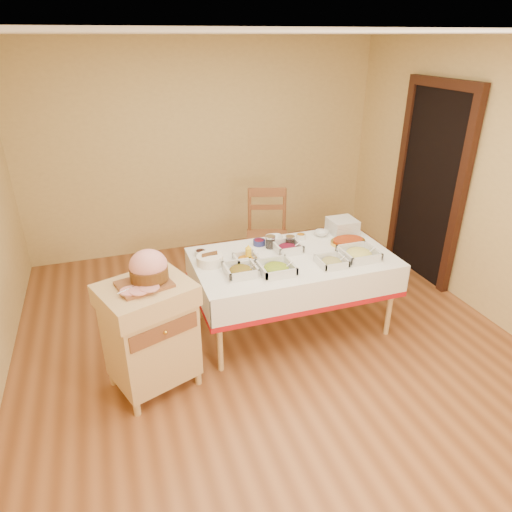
# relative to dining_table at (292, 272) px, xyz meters

# --- Properties ---
(room_shell) EXTENTS (5.00, 5.00, 5.00)m
(room_shell) POSITION_rel_dining_table_xyz_m (-0.30, -0.30, 0.70)
(room_shell) COLOR brown
(room_shell) RESTS_ON ground
(doorway) EXTENTS (0.09, 1.10, 2.20)m
(doorway) POSITION_rel_dining_table_xyz_m (1.90, 0.60, 0.51)
(doorway) COLOR black
(doorway) RESTS_ON ground
(dining_table) EXTENTS (1.82, 1.02, 0.76)m
(dining_table) POSITION_rel_dining_table_xyz_m (0.00, 0.00, 0.00)
(dining_table) COLOR #DDB77A
(dining_table) RESTS_ON ground
(butcher_cart) EXTENTS (0.80, 0.74, 0.93)m
(butcher_cart) POSITION_rel_dining_table_xyz_m (-1.37, -0.41, -0.07)
(butcher_cart) COLOR #DDB77A
(butcher_cart) RESTS_ON ground
(dining_chair) EXTENTS (0.58, 0.57, 1.04)m
(dining_chair) POSITION_rel_dining_table_xyz_m (0.13, 1.04, -0.06)
(dining_chair) COLOR brown
(dining_chair) RESTS_ON ground
(ham_on_board) EXTENTS (0.40, 0.38, 0.26)m
(ham_on_board) POSITION_rel_dining_table_xyz_m (-1.33, -0.38, 0.44)
(ham_on_board) COLOR brown
(ham_on_board) RESTS_ON butcher_cart
(serving_dish_a) EXTENTS (0.27, 0.26, 0.12)m
(serving_dish_a) POSITION_rel_dining_table_xyz_m (-0.55, -0.17, 0.20)
(serving_dish_a) COLOR silver
(serving_dish_a) RESTS_ON dining_table
(serving_dish_b) EXTENTS (0.29, 0.29, 0.12)m
(serving_dish_b) POSITION_rel_dining_table_xyz_m (-0.26, -0.23, 0.20)
(serving_dish_b) COLOR silver
(serving_dish_b) RESTS_ON dining_table
(serving_dish_c) EXTENTS (0.24, 0.24, 0.10)m
(serving_dish_c) POSITION_rel_dining_table_xyz_m (0.26, -0.27, 0.19)
(serving_dish_c) COLOR silver
(serving_dish_c) RESTS_ON dining_table
(serving_dish_d) EXTENTS (0.31, 0.31, 0.12)m
(serving_dish_d) POSITION_rel_dining_table_xyz_m (0.56, -0.21, 0.20)
(serving_dish_d) COLOR silver
(serving_dish_d) RESTS_ON dining_table
(serving_dish_e) EXTENTS (0.21, 0.20, 0.10)m
(serving_dish_e) POSITION_rel_dining_table_xyz_m (-0.44, 0.03, 0.19)
(serving_dish_e) COLOR silver
(serving_dish_e) RESTS_ON dining_table
(serving_dish_f) EXTENTS (0.25, 0.24, 0.12)m
(serving_dish_f) POSITION_rel_dining_table_xyz_m (-0.00, 0.13, 0.20)
(serving_dish_f) COLOR silver
(serving_dish_f) RESTS_ON dining_table
(small_bowl_left) EXTENTS (0.11, 0.11, 0.05)m
(small_bowl_left) POSITION_rel_dining_table_xyz_m (-0.80, 0.30, 0.19)
(small_bowl_left) COLOR silver
(small_bowl_left) RESTS_ON dining_table
(small_bowl_mid) EXTENTS (0.12, 0.12, 0.05)m
(small_bowl_mid) POSITION_rel_dining_table_xyz_m (-0.21, 0.35, 0.19)
(small_bowl_mid) COLOR navy
(small_bowl_mid) RESTS_ON dining_table
(small_bowl_right) EXTENTS (0.10, 0.10, 0.05)m
(small_bowl_right) POSITION_rel_dining_table_xyz_m (0.23, 0.35, 0.19)
(small_bowl_right) COLOR silver
(small_bowl_right) RESTS_ON dining_table
(bowl_white_imported) EXTENTS (0.18, 0.18, 0.04)m
(bowl_white_imported) POSITION_rel_dining_table_xyz_m (-0.03, 0.40, 0.18)
(bowl_white_imported) COLOR silver
(bowl_white_imported) RESTS_ON dining_table
(bowl_small_imported) EXTENTS (0.17, 0.17, 0.05)m
(bowl_small_imported) POSITION_rel_dining_table_xyz_m (0.46, 0.36, 0.18)
(bowl_small_imported) COLOR silver
(bowl_small_imported) RESTS_ON dining_table
(preserve_jar_left) EXTENTS (0.10, 0.10, 0.12)m
(preserve_jar_left) POSITION_rel_dining_table_xyz_m (-0.13, 0.25, 0.22)
(preserve_jar_left) COLOR silver
(preserve_jar_left) RESTS_ON dining_table
(preserve_jar_right) EXTENTS (0.09, 0.09, 0.11)m
(preserve_jar_right) POSITION_rel_dining_table_xyz_m (0.05, 0.20, 0.21)
(preserve_jar_right) COLOR silver
(preserve_jar_right) RESTS_ON dining_table
(mustard_bottle) EXTENTS (0.06, 0.06, 0.17)m
(mustard_bottle) POSITION_rel_dining_table_xyz_m (-0.42, 0.03, 0.24)
(mustard_bottle) COLOR yellow
(mustard_bottle) RESTS_ON dining_table
(bread_basket) EXTENTS (0.24, 0.24, 0.10)m
(bread_basket) POSITION_rel_dining_table_xyz_m (-0.76, 0.09, 0.21)
(bread_basket) COLOR white
(bread_basket) RESTS_ON dining_table
(plate_stack) EXTENTS (0.26, 0.26, 0.15)m
(plate_stack) POSITION_rel_dining_table_xyz_m (0.70, 0.36, 0.23)
(plate_stack) COLOR silver
(plate_stack) RESTS_ON dining_table
(brass_platter) EXTENTS (0.35, 0.25, 0.05)m
(brass_platter) POSITION_rel_dining_table_xyz_m (0.62, 0.10, 0.18)
(brass_platter) COLOR gold
(brass_platter) RESTS_ON dining_table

